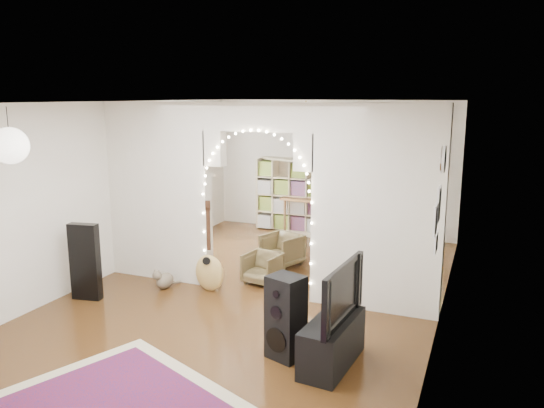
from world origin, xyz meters
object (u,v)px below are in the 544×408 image
at_px(acoustic_guitar, 209,258).
at_px(dining_chair_right, 263,268).
at_px(media_console, 332,342).
at_px(dining_chair_left, 282,250).
at_px(bookcase, 292,195).
at_px(dining_table, 314,200).
at_px(floor_speaker, 286,317).

relative_size(acoustic_guitar, dining_chair_right, 2.21).
xyz_separation_m(acoustic_guitar, media_console, (2.24, -1.41, -0.24)).
height_order(acoustic_guitar, dining_chair_left, acoustic_guitar).
relative_size(acoustic_guitar, bookcase, 0.75).
distance_m(bookcase, dining_chair_right, 3.27).
bearing_deg(dining_chair_right, dining_table, 103.04).
distance_m(media_console, bookcase, 5.69).
bearing_deg(media_console, dining_table, 114.74).
bearing_deg(floor_speaker, dining_chair_right, 138.42).
bearing_deg(dining_chair_left, media_console, -38.28).
distance_m(acoustic_guitar, dining_table, 3.77).
bearing_deg(media_console, dining_chair_right, 134.46).
bearing_deg(dining_chair_right, floor_speaker, -51.26).
xyz_separation_m(acoustic_guitar, dining_chair_right, (0.58, 0.60, -0.26)).
bearing_deg(dining_chair_left, bookcase, 127.81).
distance_m(dining_chair_left, dining_chair_right, 0.91).
relative_size(floor_speaker, dining_table, 0.74).
xyz_separation_m(floor_speaker, dining_chair_right, (-1.15, 2.05, -0.23)).
xyz_separation_m(bookcase, dining_chair_right, (0.70, -3.15, -0.52)).
bearing_deg(floor_speaker, bookcase, 128.66).
bearing_deg(dining_table, bookcase, -176.58).
relative_size(dining_chair_left, dining_chair_right, 1.14).
distance_m(acoustic_guitar, dining_chair_left, 1.62).
relative_size(bookcase, dining_table, 1.21).
distance_m(acoustic_guitar, media_console, 2.65).
distance_m(floor_speaker, dining_chair_right, 2.36).
xyz_separation_m(bookcase, dining_chair_left, (0.66, -2.24, -0.49)).
height_order(dining_table, dining_chair_right, dining_table).
bearing_deg(dining_chair_right, media_console, -41.07).
bearing_deg(dining_chair_right, acoustic_guitar, -124.55).
bearing_deg(bookcase, floor_speaker, -49.44).
height_order(media_console, dining_chair_right, media_console).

